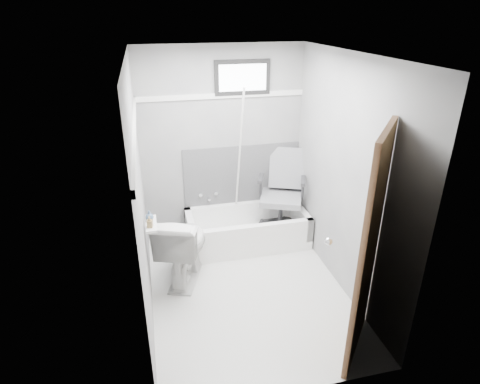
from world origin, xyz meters
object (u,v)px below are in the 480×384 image
object	(u,v)px
office_chair	(281,193)
door	(420,269)
bathtub	(247,228)
soap_bottle_a	(150,222)
toilet	(184,246)
soap_bottle_b	(149,216)

from	to	relation	value
office_chair	door	size ratio (longest dim) A/B	0.52
bathtub	soap_bottle_a	xyz separation A→B (m)	(-1.17, -0.96, 0.76)
bathtub	door	size ratio (longest dim) A/B	0.75
toilet	soap_bottle_b	xyz separation A→B (m)	(-0.32, -0.28, 0.56)
door	soap_bottle_b	size ratio (longest dim) A/B	19.92
door	soap_bottle_b	distance (m)	2.37
door	bathtub	bearing A→B (deg)	108.75
toilet	soap_bottle_a	xyz separation A→B (m)	(-0.32, -0.42, 0.56)
office_chair	soap_bottle_b	xyz separation A→B (m)	(-1.62, -0.87, 0.32)
office_chair	toilet	size ratio (longest dim) A/B	1.26
office_chair	soap_bottle_a	size ratio (longest dim) A/B	9.22
bathtub	door	bearing A→B (deg)	-71.25
toilet	door	size ratio (longest dim) A/B	0.41
office_chair	door	xyz separation A→B (m)	(0.30, -2.26, 0.36)
bathtub	soap_bottle_b	size ratio (longest dim) A/B	14.94
bathtub	office_chair	xyz separation A→B (m)	(0.45, 0.05, 0.43)
bathtub	toilet	distance (m)	1.03
bathtub	soap_bottle_a	size ratio (longest dim) A/B	13.41
soap_bottle_b	soap_bottle_a	bearing A→B (deg)	-90.00
soap_bottle_a	soap_bottle_b	distance (m)	0.14
door	soap_bottle_a	xyz separation A→B (m)	(-1.92, 1.25, -0.03)
soap_bottle_a	soap_bottle_b	size ratio (longest dim) A/B	1.11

